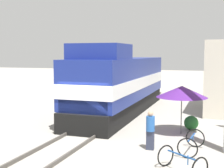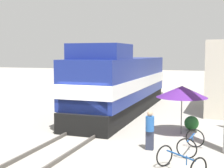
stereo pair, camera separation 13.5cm
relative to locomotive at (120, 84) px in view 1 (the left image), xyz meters
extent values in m
plane|color=gray|center=(0.00, -5.45, -1.89)|extent=(120.00, 120.00, 0.00)
cube|color=#4C4742|center=(-0.72, -5.45, -1.81)|extent=(0.08, 32.71, 0.15)
cube|color=#4C4742|center=(0.72, -5.45, -1.81)|extent=(0.08, 32.71, 0.15)
cube|color=black|center=(0.00, 0.35, -1.39)|extent=(2.70, 12.89, 1.01)
cube|color=navy|center=(0.00, 0.35, 0.37)|extent=(2.94, 12.37, 2.51)
cube|color=white|center=(0.00, 0.35, 0.12)|extent=(2.98, 12.50, 0.70)
cube|color=white|center=(0.00, -4.94, -0.19)|extent=(2.50, 1.80, 1.38)
cube|color=navy|center=(0.00, -3.52, 2.03)|extent=(2.76, 2.84, 0.80)
cylinder|color=#4C4C4C|center=(4.31, -4.01, -0.81)|extent=(0.05, 0.05, 2.16)
cone|color=#4C1E72|center=(4.31, -4.01, 0.14)|extent=(2.40, 2.40, 0.54)
sphere|color=#236028|center=(4.70, -3.08, -1.53)|extent=(0.71, 0.71, 0.71)
cube|color=#2D3347|center=(3.43, -6.94, -1.51)|extent=(0.30, 0.20, 0.75)
cylinder|color=#2659A5|center=(3.43, -6.94, -0.84)|extent=(0.34, 0.34, 0.60)
sphere|color=tan|center=(3.43, -6.94, -0.43)|extent=(0.22, 0.22, 0.22)
torus|color=black|center=(5.10, -6.03, -1.51)|extent=(0.77, 0.14, 0.76)
torus|color=black|center=(4.93, -7.54, -1.51)|extent=(0.77, 0.14, 0.76)
cube|color=#194C99|center=(5.02, -6.78, -1.28)|extent=(0.19, 1.29, 0.04)
cylinder|color=#194C99|center=(5.05, -6.52, -1.37)|extent=(0.04, 0.04, 0.32)
torus|color=black|center=(4.31, -8.58, -1.52)|extent=(0.49, 0.61, 0.73)
cube|color=#194C99|center=(4.89, -9.03, -1.31)|extent=(1.02, 0.79, 0.04)
cylinder|color=#194C99|center=(5.10, -9.18, -1.39)|extent=(0.04, 0.04, 0.31)
camera|label=1|loc=(5.91, -18.86, 1.90)|focal=50.00mm
camera|label=2|loc=(6.03, -18.82, 1.90)|focal=50.00mm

